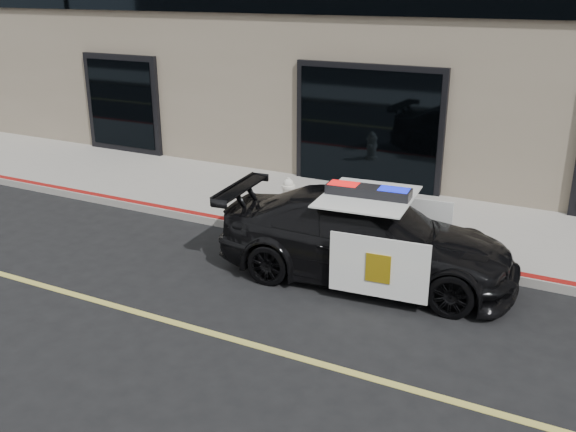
% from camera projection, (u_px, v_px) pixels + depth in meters
% --- Properties ---
extents(ground, '(120.00, 120.00, 0.00)m').
position_uv_depth(ground, '(247.00, 343.00, 8.48)').
color(ground, black).
rests_on(ground, ground).
extents(sidewalk_n, '(60.00, 3.50, 0.15)m').
position_uv_depth(sidewalk_n, '(381.00, 218.00, 12.84)').
color(sidewalk_n, gray).
rests_on(sidewalk_n, ground).
extents(police_car, '(2.77, 5.07, 1.55)m').
position_uv_depth(police_car, '(366.00, 238.00, 10.16)').
color(police_car, black).
rests_on(police_car, ground).
extents(fire_hydrant, '(0.33, 0.45, 0.72)m').
position_uv_depth(fire_hydrant, '(288.00, 196.00, 12.79)').
color(fire_hydrant, white).
rests_on(fire_hydrant, sidewalk_n).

